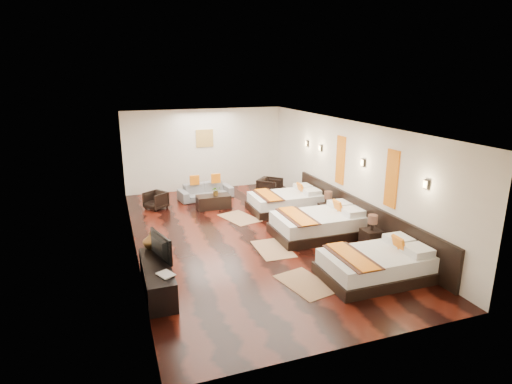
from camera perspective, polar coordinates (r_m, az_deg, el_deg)
name	(u,v)px	position (r m, az deg, el deg)	size (l,w,h in m)	color
floor	(248,235)	(10.64, -1.04, -5.94)	(5.50, 9.50, 0.01)	black
ceiling	(248,124)	(9.94, -1.12, 9.22)	(5.50, 9.50, 0.01)	white
back_wall	(205,150)	(14.68, -6.99, 5.76)	(5.50, 0.01, 2.80)	silver
left_wall	(131,192)	(9.72, -16.65, -0.04)	(0.01, 9.50, 2.80)	silver
right_wall	(346,173)	(11.35, 12.22, 2.51)	(0.01, 9.50, 2.80)	silver
headboard_panel	(359,217)	(10.94, 13.93, -3.28)	(0.08, 6.60, 0.90)	black
bed_near	(377,265)	(8.79, 16.15, -9.51)	(2.15, 1.35, 0.82)	black
bed_mid	(319,224)	(10.68, 8.64, -4.34)	(2.27, 1.43, 0.87)	black
bed_far	(286,201)	(12.48, 4.09, -1.30)	(2.10, 1.32, 0.80)	black
nightstand_a	(371,237)	(10.14, 15.47, -5.91)	(0.42, 0.42, 0.83)	black
nightstand_b	(327,210)	(11.80, 9.72, -2.44)	(0.42, 0.42, 0.83)	black
jute_mat_near	(305,284)	(8.39, 6.77, -12.30)	(0.75, 1.20, 0.01)	#98704D
jute_mat_mid	(273,249)	(9.85, 2.33, -7.77)	(0.75, 1.20, 0.01)	#98704D
jute_mat_far	(239,218)	(11.87, -2.28, -3.55)	(0.75, 1.20, 0.01)	#98704D
tv_console	(157,278)	(8.16, -13.32, -11.38)	(0.50, 1.80, 0.55)	black
tv	(157,247)	(8.14, -13.39, -7.35)	(0.88, 0.12, 0.51)	black
book	(160,277)	(7.56, -12.99, -11.21)	(0.24, 0.32, 0.03)	black
figurine	(151,240)	(8.72, -14.13, -6.39)	(0.33, 0.33, 0.35)	brown
sofa	(206,191)	(13.71, -6.88, 0.12)	(1.74, 0.68, 0.51)	slate
armchair_left	(156,200)	(12.95, -13.51, -1.12)	(0.57, 0.58, 0.53)	black
armchair_right	(270,188)	(13.75, 1.92, 0.57)	(0.69, 0.71, 0.64)	black
coffee_table	(213,202)	(12.74, -5.82, -1.33)	(1.00, 0.50, 0.40)	black
table_plant	(216,191)	(12.64, -5.48, 0.17)	(0.26, 0.23, 0.29)	#235B1E
orange_panel_a	(392,179)	(9.75, 18.03, 1.72)	(0.04, 0.40, 1.30)	#D86014
orange_panel_b	(340,160)	(11.52, 11.45, 4.29)	(0.04, 0.40, 1.30)	#D86014
sconce_near	(426,184)	(8.88, 22.23, 0.97)	(0.07, 0.12, 0.18)	black
sconce_mid	(363,163)	(10.57, 14.41, 3.90)	(0.07, 0.12, 0.18)	black
sconce_far	(321,148)	(12.42, 8.80, 5.95)	(0.07, 0.12, 0.18)	black
sconce_lounge	(307,143)	(13.21, 6.96, 6.61)	(0.07, 0.12, 0.18)	black
gold_artwork	(205,138)	(14.60, -7.03, 7.29)	(0.60, 0.04, 0.60)	#AD873F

